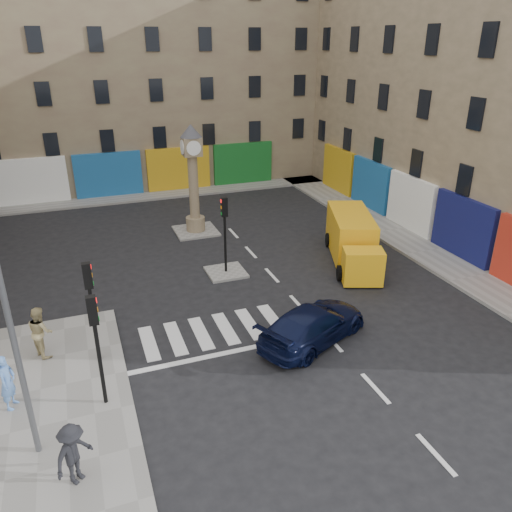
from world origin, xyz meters
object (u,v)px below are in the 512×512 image
traffic_light_left_near (96,334)px  pedestrian_blue (7,382)px  navy_sedan (313,324)px  pedestrian_tan (41,331)px  clock_pillar (193,173)px  yellow_van (352,239)px  traffic_light_left_far (91,297)px  lamp_post (5,301)px  pedestrian_dark (74,454)px  traffic_light_island (225,223)px

traffic_light_left_near → pedestrian_blue: size_ratio=2.04×
navy_sedan → pedestrian_tan: size_ratio=2.59×
clock_pillar → pedestrian_blue: clock_pillar is taller
pedestrian_tan → yellow_van: bearing=-100.4°
traffic_light_left_far → pedestrian_tan: traffic_light_left_far is taller
traffic_light_left_far → lamp_post: bearing=-116.6°
traffic_light_left_near → pedestrian_tan: (-1.82, 3.40, -1.54)m
pedestrian_tan → lamp_post: bearing=154.4°
clock_pillar → yellow_van: 9.64m
traffic_light_left_near → clock_pillar: size_ratio=0.61×
pedestrian_dark → clock_pillar: bearing=24.2°
yellow_van → lamp_post: bearing=-129.4°
traffic_light_island → traffic_light_left_near: bearing=-128.9°
traffic_light_left_near → traffic_light_left_far: (0.00, 2.40, 0.00)m
pedestrian_blue → pedestrian_tan: bearing=0.5°
navy_sedan → pedestrian_tan: (-9.45, 2.34, 0.38)m
pedestrian_tan → pedestrian_dark: (0.89, -6.23, -0.07)m
clock_pillar → pedestrian_tan: size_ratio=3.26×
yellow_van → pedestrian_blue: (-15.50, -6.33, -0.07)m
navy_sedan → traffic_light_island: bearing=-14.6°
lamp_post → clock_pillar: 17.31m
clock_pillar → pedestrian_dark: (-7.23, -16.63, -2.53)m
traffic_light_left_near → traffic_light_left_far: same height
yellow_van → pedestrian_tan: 15.10m
traffic_light_left_near → lamp_post: (-1.90, -1.40, 2.17)m
yellow_van → pedestrian_tan: (-14.63, -3.72, -0.04)m
yellow_van → pedestrian_blue: bearing=-137.3°
yellow_van → pedestrian_blue: 16.75m
traffic_light_island → navy_sedan: traffic_light_island is taller
traffic_light_left_near → lamp_post: bearing=-143.6°
yellow_van → pedestrian_dark: (-13.74, -9.95, -0.11)m
navy_sedan → yellow_van: 7.99m
traffic_light_left_near → navy_sedan: 7.94m
traffic_light_left_far → traffic_light_island: traffic_light_left_far is taller
traffic_light_left_far → traffic_light_island: 8.30m
traffic_light_left_near → navy_sedan: size_ratio=0.76×
clock_pillar → navy_sedan: 13.11m
clock_pillar → navy_sedan: bearing=-84.0°
traffic_light_island → navy_sedan: (1.33, -6.74, -1.89)m
traffic_light_left_far → navy_sedan: size_ratio=0.76×
traffic_light_left_far → navy_sedan: traffic_light_left_far is taller
traffic_light_island → pedestrian_dark: (-7.23, -10.63, -1.57)m
traffic_light_left_near → traffic_light_left_far: 2.40m
traffic_light_left_far → pedestrian_dark: traffic_light_left_far is taller
traffic_light_left_far → clock_pillar: size_ratio=0.61×
traffic_light_island → lamp_post: (-8.20, -9.20, 2.20)m
traffic_light_island → pedestrian_tan: (-8.12, -4.40, -1.51)m
traffic_light_left_far → yellow_van: 13.74m
clock_pillar → pedestrian_dark: 18.30m
traffic_light_island → pedestrian_dark: size_ratio=2.13×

